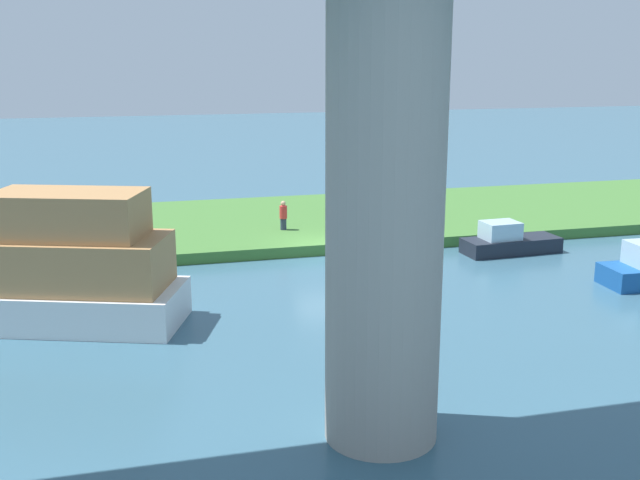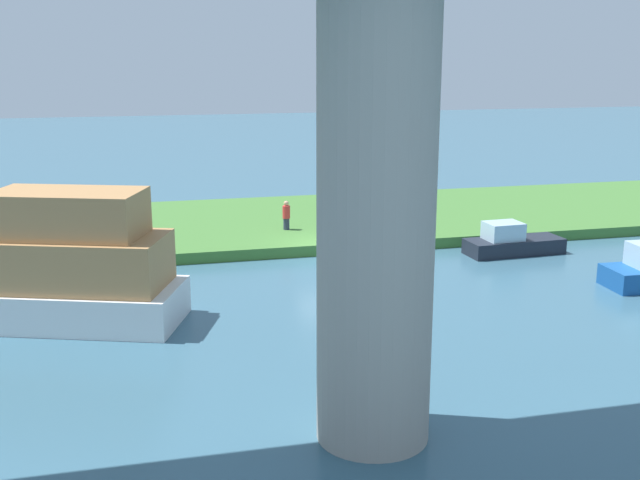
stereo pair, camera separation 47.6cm
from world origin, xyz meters
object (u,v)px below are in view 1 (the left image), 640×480
at_px(bridge_pylon, 385,215).
at_px(motorboat_white, 508,242).
at_px(person_on_bank, 283,215).
at_px(motorboat_red, 45,271).
at_px(mooring_post, 342,230).

xyz_separation_m(bridge_pylon, motorboat_white, (-11.06, -14.52, -4.76)).
distance_m(bridge_pylon, motorboat_white, 18.86).
bearing_deg(person_on_bank, motorboat_red, 43.27).
bearing_deg(person_on_bank, motorboat_white, 151.48).
xyz_separation_m(bridge_pylon, mooring_post, (-3.91, -16.53, -4.24)).
relative_size(person_on_bank, motorboat_white, 0.31).
distance_m(bridge_pylon, motorboat_red, 13.42).
bearing_deg(motorboat_red, bridge_pylon, 128.59).
bearing_deg(motorboat_red, person_on_bank, -136.73).
xyz_separation_m(person_on_bank, motorboat_red, (9.96, 9.38, 0.60)).
distance_m(bridge_pylon, mooring_post, 17.51).
height_order(bridge_pylon, person_on_bank, bridge_pylon).
height_order(person_on_bank, motorboat_white, person_on_bank).
bearing_deg(motorboat_white, motorboat_red, 12.92).
height_order(person_on_bank, motorboat_red, motorboat_red).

